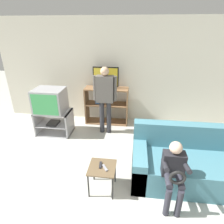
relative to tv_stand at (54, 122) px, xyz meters
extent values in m
cube|color=silver|center=(1.52, 0.96, 1.02)|extent=(6.40, 0.06, 2.60)
cube|color=#A8A8AD|center=(0.00, 0.00, -0.27)|extent=(0.80, 0.53, 0.02)
cube|color=#A8A8AD|center=(0.00, 0.00, -0.02)|extent=(0.76, 0.53, 0.02)
cube|color=#A8A8AD|center=(0.00, 0.00, 0.27)|extent=(0.80, 0.53, 0.02)
cube|color=#A8A8AD|center=(-0.38, 0.00, 0.00)|extent=(0.03, 0.53, 0.56)
cube|color=#A8A8AD|center=(0.38, 0.00, 0.00)|extent=(0.03, 0.53, 0.56)
cube|color=black|center=(0.00, -0.06, 0.01)|extent=(0.24, 0.28, 0.05)
cube|color=#9E9EA3|center=(-0.03, -0.01, 0.56)|extent=(0.66, 0.54, 0.54)
cube|color=#3FA559|center=(-0.03, -0.29, 0.56)|extent=(0.58, 0.01, 0.46)
cube|color=#8E6642|center=(0.63, 0.69, 0.20)|extent=(0.03, 0.39, 0.96)
cube|color=#8E6642|center=(1.70, 0.69, 0.20)|extent=(0.03, 0.39, 0.96)
cube|color=#8E6642|center=(1.16, 0.69, -0.26)|extent=(1.04, 0.39, 0.03)
cube|color=#8E6642|center=(1.16, 0.69, 0.25)|extent=(1.04, 0.39, 0.03)
cube|color=#8E6642|center=(1.16, 0.69, 0.67)|extent=(1.04, 0.39, 0.03)
cube|color=#3870B7|center=(0.97, 0.64, 0.38)|extent=(0.18, 0.04, 0.22)
cube|color=black|center=(1.15, 0.70, 0.70)|extent=(0.22, 0.20, 0.04)
cube|color=black|center=(1.15, 0.70, 0.96)|extent=(0.63, 0.04, 0.48)
cube|color=yellow|center=(1.15, 0.68, 0.96)|extent=(0.58, 0.01, 0.43)
cube|color=brown|center=(1.44, -1.59, 0.15)|extent=(0.40, 0.40, 0.02)
cylinder|color=black|center=(1.26, -1.77, -0.07)|extent=(0.02, 0.02, 0.41)
cylinder|color=black|center=(1.62, -1.77, -0.07)|extent=(0.02, 0.02, 0.41)
cylinder|color=black|center=(1.26, -1.41, -0.07)|extent=(0.02, 0.02, 0.41)
cylinder|color=black|center=(1.62, -1.41, -0.07)|extent=(0.02, 0.02, 0.41)
cube|color=#232328|center=(1.41, -1.56, 0.17)|extent=(0.05, 0.15, 0.02)
cube|color=gray|center=(1.48, -1.62, 0.17)|extent=(0.11, 0.14, 0.02)
cube|color=teal|center=(2.86, -1.23, -0.05)|extent=(1.94, 0.91, 0.45)
cube|color=teal|center=(2.86, -0.88, 0.38)|extent=(1.94, 0.20, 0.43)
cube|color=teal|center=(2.00, -1.23, 0.01)|extent=(0.22, 0.91, 0.57)
cylinder|color=#2D2D33|center=(1.13, 0.17, 0.12)|extent=(0.11, 0.11, 0.79)
cylinder|color=#2D2D33|center=(1.29, 0.17, 0.12)|extent=(0.11, 0.11, 0.79)
cube|color=#5B5651|center=(1.21, 0.17, 0.82)|extent=(0.38, 0.20, 0.60)
cylinder|color=#5B5651|center=(0.98, 0.17, 0.83)|extent=(0.08, 0.08, 0.57)
cylinder|color=#5B5651|center=(1.44, 0.17, 0.83)|extent=(0.08, 0.08, 0.57)
sphere|color=#DBAD89|center=(1.21, 0.17, 1.21)|extent=(0.19, 0.19, 0.19)
cylinder|color=#2D2D38|center=(2.37, -1.93, -0.05)|extent=(0.08, 0.08, 0.45)
cylinder|color=#2D2D38|center=(2.52, -1.93, -0.05)|extent=(0.08, 0.08, 0.45)
cylinder|color=#2D2D38|center=(2.37, -1.78, 0.22)|extent=(0.09, 0.30, 0.09)
cylinder|color=#2D2D38|center=(2.52, -1.78, 0.22)|extent=(0.09, 0.30, 0.09)
cube|color=#232328|center=(2.44, -1.63, 0.35)|extent=(0.30, 0.17, 0.36)
cylinder|color=#232328|center=(2.31, -1.75, 0.42)|extent=(0.06, 0.31, 0.14)
cylinder|color=#232328|center=(2.58, -1.75, 0.42)|extent=(0.06, 0.31, 0.14)
sphere|color=beige|center=(2.44, -1.63, 0.61)|extent=(0.17, 0.17, 0.17)
torus|color=black|center=(2.44, -1.91, 0.37)|extent=(0.21, 0.04, 0.21)
camera|label=1|loc=(1.86, -3.77, 2.06)|focal=30.00mm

